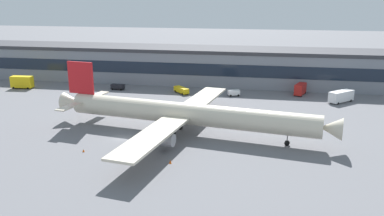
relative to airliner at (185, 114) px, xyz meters
name	(u,v)px	position (x,y,z in m)	size (l,w,h in m)	color
ground_plane	(122,138)	(-12.85, -5.80, -4.72)	(600.00, 600.00, 0.00)	slate
terminal_building	(181,64)	(-12.85, 55.87, 1.54)	(184.31, 17.94, 12.47)	gray
airliner	(185,114)	(0.00, 0.00, 0.00)	(65.66, 57.05, 14.99)	beige
follow_me_car	(118,87)	(-30.74, 38.91, -3.63)	(4.49, 2.19, 1.85)	black
belt_loader	(181,90)	(-9.07, 38.01, -3.57)	(5.83, 6.04, 1.95)	yellow
stair_truck	(300,89)	(28.20, 42.65, -2.74)	(4.18, 6.45, 3.55)	red
fuel_truck	(341,96)	(39.30, 35.67, -2.84)	(7.95, 7.89, 3.35)	white
catering_truck	(22,82)	(-63.03, 34.94, -2.43)	(7.38, 3.15, 4.15)	yellow
baggage_tug	(234,92)	(7.87, 37.61, -3.63)	(4.07, 3.13, 1.85)	white
traffic_cone_0	(83,150)	(-17.73, -14.81, -4.42)	(0.47, 0.47, 0.59)	#F2590C
traffic_cone_1	(170,162)	(0.79, -17.19, -4.38)	(0.54, 0.54, 0.67)	#F2590C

